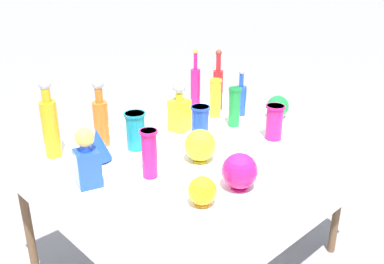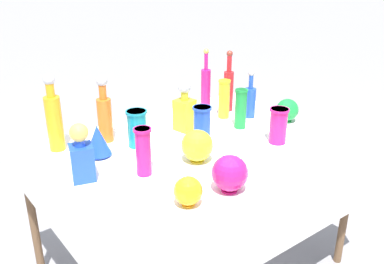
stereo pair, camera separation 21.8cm
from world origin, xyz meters
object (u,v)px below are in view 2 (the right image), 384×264
Objects in this scene: round_bowl_3 at (287,110)px; square_decanter_1 at (185,110)px; tall_bottle_2 at (54,118)px; round_bowl_1 at (230,173)px; tall_bottle_1 at (250,100)px; square_decanter_0 at (81,155)px; slender_vase_0 at (278,125)px; slender_vase_2 at (241,108)px; tall_bottle_0 at (105,114)px; fluted_vase_0 at (98,140)px; round_bowl_2 at (197,146)px; slender_vase_4 at (143,150)px; tall_bottle_3 at (229,87)px; tall_bottle_4 at (206,87)px; slender_vase_3 at (224,98)px; round_bowl_0 at (188,191)px; slender_vase_5 at (137,127)px; slender_vase_1 at (202,124)px.

square_decanter_1 is at bearing 154.36° from round_bowl_3.
round_bowl_1 is at bearing -63.26° from tall_bottle_2.
tall_bottle_1 is 1.09× the size of square_decanter_0.
slender_vase_0 is 0.28m from slender_vase_2.
tall_bottle_0 is at bearing 156.59° from slender_vase_2.
square_decanter_1 reaches higher than slender_vase_0.
square_decanter_1 is 0.55m from fluted_vase_0.
slender_vase_2 is at bearing 0.97° from square_decanter_0.
square_decanter_1 is 1.78× the size of round_bowl_2.
slender_vase_4 is 1.39× the size of round_bowl_1.
slender_vase_2 reaches higher than fluted_vase_0.
tall_bottle_3 is 0.30m from slender_vase_2.
square_decanter_0 is at bearing -130.80° from tall_bottle_0.
tall_bottle_4 is at bearing 139.71° from tall_bottle_3.
slender_vase_4 is (-0.74, -0.14, -0.00)m from slender_vase_2.
round_bowl_0 is (-0.77, -0.66, -0.06)m from slender_vase_3.
tall_bottle_4 reaches higher than slender_vase_5.
round_bowl_2 is (0.52, -0.17, -0.04)m from square_decanter_0.
tall_bottle_1 is at bearing 5.48° from square_decanter_0.
slender_vase_1 is at bearing -1.51° from square_decanter_0.
round_bowl_3 is at bearing -22.20° from tall_bottle_0.
slender_vase_2 is (0.70, -0.30, -0.03)m from tall_bottle_0.
slender_vase_0 reaches higher than fluted_vase_0.
round_bowl_2 reaches higher than round_bowl_3.
round_bowl_3 is at bearing -6.30° from slender_vase_1.
tall_bottle_2 reaches higher than round_bowl_3.
slender_vase_3 is at bearing 1.64° from fluted_vase_0.
slender_vase_2 is (-0.02, 0.27, 0.02)m from slender_vase_0.
slender_vase_0 is (0.72, -0.58, -0.05)m from tall_bottle_0.
tall_bottle_4 is 2.44× the size of round_bowl_2.
tall_bottle_2 is 1.10m from tall_bottle_3.
slender_vase_3 is (-0.13, 0.09, 0.02)m from tall_bottle_1.
slender_vase_2 reaches higher than slender_vase_4.
slender_vase_0 is 1.18× the size of round_bowl_2.
slender_vase_1 is at bearing -20.64° from fluted_vase_0.
slender_vase_3 is 0.39m from round_bowl_3.
tall_bottle_4 is at bearing 56.77° from round_bowl_1.
square_decanter_0 is 1.64× the size of fluted_vase_0.
tall_bottle_2 is 2.45× the size of fluted_vase_0.
tall_bottle_2 is 1.76× the size of slender_vase_4.
tall_bottle_4 is at bearing 90.95° from slender_vase_3.
square_decanter_0 reaches higher than slender_vase_3.
square_decanter_0 is (-1.15, -0.11, 0.01)m from tall_bottle_1.
tall_bottle_3 is 2.37× the size of round_bowl_2.
tall_bottle_0 reaches higher than fluted_vase_0.
square_decanter_1 is 0.53m from slender_vase_0.
tall_bottle_1 is at bearing 24.13° from round_bowl_2.
tall_bottle_2 is (-0.25, 0.05, 0.02)m from tall_bottle_0.
tall_bottle_1 is 1.07m from round_bowl_0.
tall_bottle_1 is at bearing 14.61° from slender_vase_4.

